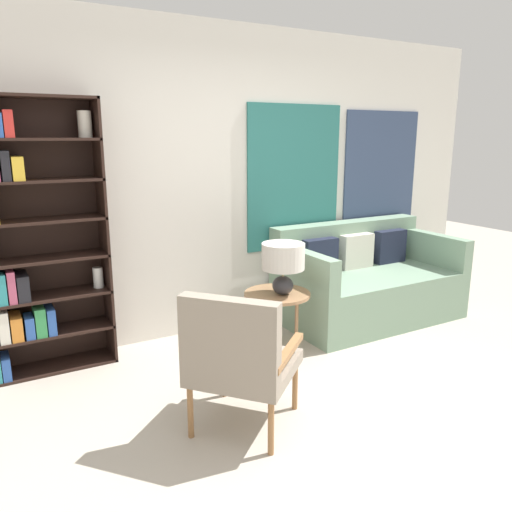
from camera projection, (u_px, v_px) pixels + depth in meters
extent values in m
plane|color=#B2A899|center=(339.00, 440.00, 2.95)|extent=(14.00, 14.00, 0.00)
cube|color=silver|center=(198.00, 184.00, 4.35)|extent=(6.40, 0.06, 2.70)
cube|color=#286B66|center=(294.00, 178.00, 4.79)|extent=(1.03, 0.02, 1.36)
cube|color=#334260|center=(380.00, 176.00, 5.32)|extent=(0.97, 0.02, 1.34)
cube|color=black|center=(104.00, 234.00, 3.86)|extent=(0.02, 0.30, 2.03)
cube|color=black|center=(20.00, 96.00, 3.39)|extent=(1.00, 0.30, 0.02)
cube|color=black|center=(49.00, 367.00, 3.86)|extent=(1.00, 0.30, 0.02)
cube|color=black|center=(33.00, 237.00, 3.75)|extent=(1.00, 0.01, 2.03)
cube|color=black|center=(45.00, 333.00, 3.80)|extent=(1.00, 0.30, 0.02)
cube|color=#2D56A8|center=(6.00, 366.00, 3.67)|extent=(0.06, 0.19, 0.17)
cube|color=black|center=(41.00, 297.00, 3.73)|extent=(1.00, 0.30, 0.02)
cube|color=silver|center=(3.00, 324.00, 3.62)|extent=(0.07, 0.25, 0.23)
cube|color=orange|center=(16.00, 326.00, 3.66)|extent=(0.08, 0.24, 0.18)
cube|color=#2D56A8|center=(29.00, 326.00, 3.68)|extent=(0.06, 0.18, 0.16)
cube|color=#338C4C|center=(40.00, 320.00, 3.72)|extent=(0.07, 0.21, 0.22)
cube|color=#2D56A8|center=(50.00, 320.00, 3.76)|extent=(0.06, 0.20, 0.20)
cube|color=black|center=(37.00, 260.00, 3.66)|extent=(1.00, 0.30, 0.02)
cube|color=teal|center=(1.00, 287.00, 3.55)|extent=(0.06, 0.22, 0.22)
cube|color=#B24C6B|center=(11.00, 285.00, 3.60)|extent=(0.05, 0.25, 0.23)
cube|color=black|center=(22.00, 286.00, 3.63)|extent=(0.08, 0.24, 0.19)
cylinder|color=white|center=(98.00, 277.00, 3.91)|extent=(0.08, 0.08, 0.16)
cube|color=black|center=(33.00, 221.00, 3.59)|extent=(1.00, 0.30, 0.02)
cube|color=black|center=(29.00, 181.00, 3.53)|extent=(1.00, 0.30, 0.02)
cube|color=black|center=(25.00, 139.00, 3.46)|extent=(1.00, 0.30, 0.02)
cube|color=black|center=(5.00, 166.00, 3.41)|extent=(0.06, 0.22, 0.20)
cube|color=gold|center=(17.00, 168.00, 3.46)|extent=(0.07, 0.25, 0.16)
cube|color=red|center=(8.00, 124.00, 3.35)|extent=(0.06, 0.18, 0.18)
cylinder|color=beige|center=(85.00, 124.00, 3.63)|extent=(0.10, 0.10, 0.19)
cylinder|color=olive|center=(295.00, 385.00, 3.26)|extent=(0.04, 0.04, 0.34)
cylinder|color=olive|center=(224.00, 373.00, 3.42)|extent=(0.04, 0.04, 0.34)
cylinder|color=olive|center=(271.00, 428.00, 2.79)|extent=(0.04, 0.04, 0.34)
cylinder|color=olive|center=(190.00, 412.00, 2.95)|extent=(0.04, 0.04, 0.34)
cube|color=gray|center=(245.00, 367.00, 3.06)|extent=(0.83, 0.83, 0.08)
cube|color=gray|center=(229.00, 340.00, 2.76)|extent=(0.46, 0.50, 0.48)
cube|color=olive|center=(288.00, 352.00, 2.94)|extent=(0.44, 0.39, 0.04)
cube|color=olive|center=(204.00, 340.00, 3.11)|extent=(0.44, 0.39, 0.04)
cube|color=gray|center=(369.00, 295.00, 4.89)|extent=(1.73, 0.94, 0.47)
cube|color=gray|center=(347.00, 243.00, 5.10)|extent=(1.73, 0.20, 0.45)
cube|color=gray|center=(302.00, 267.00, 4.41)|extent=(0.12, 0.94, 0.31)
cube|color=gray|center=(430.00, 248.00, 5.18)|extent=(0.12, 0.94, 0.31)
cube|color=#1E2338|center=(320.00, 256.00, 4.77)|extent=(0.36, 0.12, 0.34)
cube|color=beige|center=(356.00, 251.00, 4.98)|extent=(0.36, 0.12, 0.34)
cube|color=#1E2338|center=(390.00, 246.00, 5.20)|extent=(0.36, 0.12, 0.34)
cylinder|color=#99704C|center=(277.00, 294.00, 4.05)|extent=(0.54, 0.54, 0.02)
cylinder|color=#99704C|center=(267.00, 318.00, 4.24)|extent=(0.03, 0.03, 0.49)
cylinder|color=#99704C|center=(267.00, 331.00, 3.97)|extent=(0.03, 0.03, 0.49)
cylinder|color=#99704C|center=(297.00, 324.00, 4.11)|extent=(0.03, 0.03, 0.49)
ellipsoid|color=#2D2D33|center=(283.00, 285.00, 3.99)|extent=(0.17, 0.17, 0.15)
cylinder|color=tan|center=(283.00, 273.00, 3.96)|extent=(0.02, 0.02, 0.06)
cylinder|color=beige|center=(283.00, 256.00, 3.93)|extent=(0.34, 0.34, 0.21)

